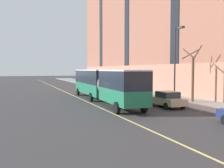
# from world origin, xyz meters

# --- Properties ---
(ground_plane) EXTENTS (260.00, 260.00, 0.00)m
(ground_plane) POSITION_xyz_m (0.00, 0.00, 0.00)
(ground_plane) COLOR #38383A
(sidewalk) EXTENTS (5.72, 160.00, 0.15)m
(sidewalk) POSITION_xyz_m (9.21, 3.00, 0.07)
(sidewalk) COLOR gray
(sidewalk) RESTS_ON ground
(city_bus) EXTENTS (3.23, 19.74, 3.62)m
(city_bus) POSITION_xyz_m (0.63, 5.35, 2.10)
(city_bus) COLOR #1E704C
(city_bus) RESTS_ON ground
(parked_car_red_1) EXTENTS (2.02, 4.62, 1.56)m
(parked_car_red_1) POSITION_xyz_m (5.17, 10.31, 0.78)
(parked_car_red_1) COLOR #B21E19
(parked_car_red_1) RESTS_ON ground
(parked_car_champagne_2) EXTENTS (2.03, 4.45, 1.56)m
(parked_car_champagne_2) POSITION_xyz_m (5.02, -1.05, 0.78)
(parked_car_champagne_2) COLOR #BCAD89
(parked_car_champagne_2) RESTS_ON ground
(parked_car_black_4) EXTENTS (2.07, 4.47, 1.56)m
(parked_car_black_4) POSITION_xyz_m (5.23, 32.73, 0.78)
(parked_car_black_4) COLOR black
(parked_car_black_4) RESTS_ON ground
(parked_car_black_5) EXTENTS (1.99, 4.66, 1.56)m
(parked_car_black_5) POSITION_xyz_m (5.10, 17.68, 0.78)
(parked_car_black_5) COLOR black
(parked_car_black_5) RESTS_ON ground
(street_tree_mid_block) EXTENTS (2.14, 2.14, 6.10)m
(street_tree_mid_block) POSITION_xyz_m (9.50, 0.91, 3.13)
(street_tree_mid_block) COLOR brown
(street_tree_mid_block) RESTS_ON sidewalk
(street_lamp) EXTENTS (0.36, 1.48, 7.81)m
(street_lamp) POSITION_xyz_m (6.95, 0.31, 4.86)
(street_lamp) COLOR #2D2D30
(street_lamp) RESTS_ON sidewalk
(fire_hydrant) EXTENTS (0.42, 0.24, 0.72)m
(fire_hydrant) POSITION_xyz_m (6.85, 20.83, 0.49)
(fire_hydrant) COLOR red
(fire_hydrant) RESTS_ON sidewalk
(lane_centerline) EXTENTS (0.16, 140.00, 0.01)m
(lane_centerline) POSITION_xyz_m (-1.07, 3.00, 0.00)
(lane_centerline) COLOR #E0D66B
(lane_centerline) RESTS_ON ground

